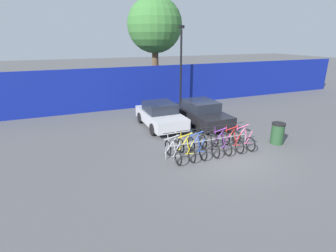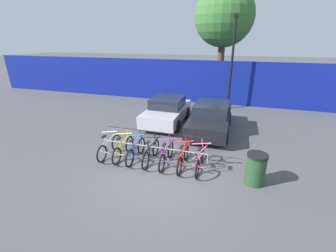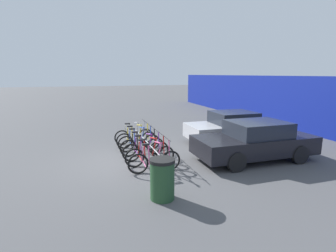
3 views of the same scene
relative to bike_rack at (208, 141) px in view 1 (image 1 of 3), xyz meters
The scene contains 15 objects.
ground_plane 0.97m from the bike_rack, 53.92° to the right, with size 120.00×120.00×0.00m, color #4C4C4F.
hoarding_wall 8.89m from the bike_rack, 86.81° to the left, with size 36.00×0.16×2.94m, color navy.
bike_rack is the anchor object (origin of this frame).
bicycle_silver 1.79m from the bike_rack, behind, with size 0.68×1.71×1.05m.
bicycle_yellow 1.18m from the bike_rack, behind, with size 0.68×1.71×1.05m.
bicycle_blue 0.67m from the bike_rack, 167.03° to the right, with size 0.68×1.71×1.05m.
bicycle_black 0.19m from the bike_rack, 105.10° to the right, with size 0.68×1.71×1.05m.
bicycle_purple 0.59m from the bike_rack, 14.88° to the right, with size 0.68×1.71×1.05m.
bicycle_red 1.19m from the bike_rack, ahead, with size 0.68×1.71×1.05m.
bicycle_pink 1.79m from the bike_rack, ahead, with size 0.68×1.71×1.05m.
car_silver 4.14m from the bike_rack, 100.01° to the left, with size 1.91×3.92×1.40m.
car_black 3.97m from the bike_rack, 65.21° to the left, with size 1.91×4.30×1.40m.
lamp_post 8.58m from the bike_rack, 73.65° to the left, with size 0.24×0.44×5.64m.
trash_bin 3.59m from the bike_rack, ahead, with size 0.63×0.63×1.03m.
tree_behind_hoarding 11.92m from the bike_rack, 82.56° to the left, with size 4.13×4.13×7.83m.
Camera 1 is at (-6.26, -8.58, 4.85)m, focal length 28.00 mm.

